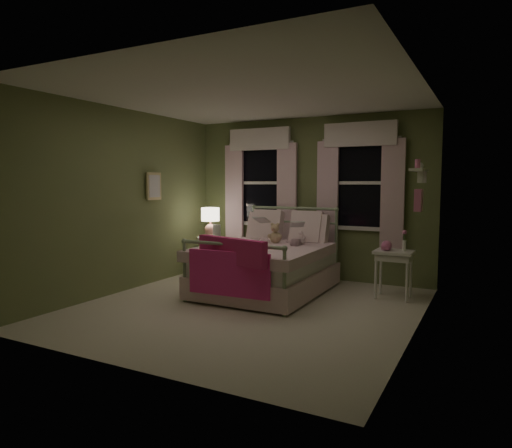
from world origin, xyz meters
The scene contains 18 objects.
room_shell centered at (0.00, 0.00, 1.30)m, with size 4.20×4.20×4.20m.
bed centered at (-0.15, 0.88, 0.38)m, with size 1.58×2.04×1.18m.
pink_throw centered at (-0.15, -0.15, 0.61)m, with size 1.10×0.39×0.71m.
child_left centered at (-0.43, 1.30, 0.91)m, with size 0.25×0.16×0.68m, color #F7D1DD.
child_right centered at (0.13, 1.30, 0.94)m, with size 0.36×0.28×0.73m, color #F7D1DD.
book_left centered at (-0.43, 1.05, 0.96)m, with size 0.20×0.27×0.03m, color beige.
book_right centered at (0.13, 1.05, 0.92)m, with size 0.20×0.27×0.02m, color beige.
teddy_bear centered at (-0.15, 1.14, 0.79)m, with size 0.23×0.18×0.30m.
nightstand_left centered at (-1.49, 1.46, 0.42)m, with size 0.46×0.46×0.65m.
table_lamp centered at (-1.49, 1.46, 0.95)m, with size 0.30×0.30×0.47m.
book_nightstand centered at (-1.39, 1.38, 0.66)m, with size 0.16×0.22×0.02m, color beige.
nightstand_right centered at (1.52, 1.31, 0.55)m, with size 0.50×0.40×0.64m.
pink_toy centered at (1.42, 1.31, 0.71)m, with size 0.14×0.19×0.14m.
bud_vase centered at (1.64, 1.36, 0.79)m, with size 0.06×0.06×0.28m.
window_left centered at (-0.85, 2.03, 1.62)m, with size 1.34×0.13×1.96m.
window_right centered at (0.85, 2.03, 1.62)m, with size 1.34×0.13×1.96m.
wall_shelf centered at (1.90, 0.70, 1.52)m, with size 0.15×0.50×0.60m.
framed_picture centered at (-1.95, 0.60, 1.50)m, with size 0.03×0.32×0.42m.
Camera 1 is at (2.67, -4.88, 1.56)m, focal length 32.00 mm.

